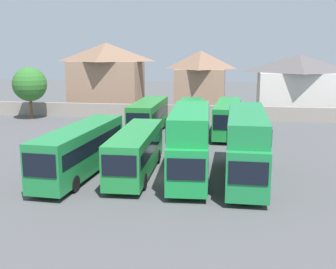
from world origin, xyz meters
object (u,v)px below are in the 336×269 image
object	(u,v)px
bus_2	(136,150)
bus_5	(149,115)
bus_1	(81,148)
house_terrace_left	(107,76)
house_terrace_centre	(201,80)
house_terrace_right	(298,84)
bus_3	(190,140)
bus_7	(228,117)
tree_left_of_lot	(30,84)
bus_6	(192,117)
bus_4	(246,142)

from	to	relation	value
bus_2	bus_5	world-z (taller)	bus_5
bus_1	house_terrace_left	distance (m)	33.50
house_terrace_left	house_terrace_centre	xyz separation A→B (m)	(13.76, 1.11, -0.55)
bus_2	house_terrace_right	xyz separation A→B (m)	(15.93, 32.05, 2.32)
bus_3	bus_7	xyz separation A→B (m)	(2.52, 16.02, -0.82)
bus_2	house_terrace_right	world-z (taller)	house_terrace_right
bus_7	house_terrace_centre	distance (m)	18.06
bus_7	tree_left_of_lot	size ratio (longest dim) A/B	1.63
bus_2	house_terrace_left	bearing A→B (deg)	-161.83
bus_6	tree_left_of_lot	size ratio (longest dim) A/B	1.80
bus_2	bus_4	xyz separation A→B (m)	(7.86, -0.04, 0.83)
bus_1	bus_2	size ratio (longest dim) A/B	1.12
bus_1	house_terrace_centre	distance (m)	34.30
bus_2	bus_4	bearing A→B (deg)	88.18
bus_3	house_terrace_left	distance (m)	35.85
house_terrace_left	bus_2	bearing A→B (deg)	-70.32
bus_3	house_terrace_centre	bearing A→B (deg)	179.86
house_terrace_centre	bus_1	bearing A→B (deg)	-100.61
house_terrace_left	bus_1	bearing A→B (deg)	-77.08
bus_5	house_terrace_centre	world-z (taller)	house_terrace_centre
bus_1	tree_left_of_lot	xyz separation A→B (m)	(-14.87, 22.93, 2.48)
bus_1	bus_3	size ratio (longest dim) A/B	1.18
bus_5	bus_7	size ratio (longest dim) A/B	0.96
house_terrace_right	tree_left_of_lot	distance (m)	36.09
house_terrace_centre	tree_left_of_lot	world-z (taller)	house_terrace_centre
bus_7	house_terrace_centre	size ratio (longest dim) A/B	1.26
bus_3	house_terrace_right	size ratio (longest dim) A/B	0.91
bus_4	house_terrace_left	xyz separation A→B (m)	(-19.26, 31.92, 2.30)
bus_6	house_terrace_right	distance (m)	21.33
bus_3	bus_6	bearing A→B (deg)	-178.15
bus_2	house_terrace_left	xyz separation A→B (m)	(-11.40, 31.88, 3.13)
bus_5	house_terrace_right	bearing A→B (deg)	133.97
bus_4	bus_6	size ratio (longest dim) A/B	0.97
bus_1	bus_5	world-z (taller)	bus_1
bus_1	bus_5	xyz separation A→B (m)	(1.99, 15.75, -0.02)
bus_1	bus_3	world-z (taller)	bus_3
bus_6	house_terrace_centre	distance (m)	17.66
bus_1	house_terrace_left	world-z (taller)	house_terrace_left
bus_5	house_terrace_right	distance (m)	24.73
bus_2	house_terrace_centre	xyz separation A→B (m)	(2.35, 32.99, 2.58)
bus_1	house_terrace_right	bearing A→B (deg)	152.71
bus_6	bus_1	bearing A→B (deg)	-26.45
bus_4	house_terrace_left	bearing A→B (deg)	-148.11
bus_4	bus_2	bearing A→B (deg)	-89.52
bus_6	tree_left_of_lot	xyz separation A→B (m)	(-21.45, 6.76, 2.61)
house_terrace_centre	bus_3	bearing A→B (deg)	-87.24
bus_3	bus_4	xyz separation A→B (m)	(3.89, 0.40, -0.09)
bus_4	tree_left_of_lot	world-z (taller)	tree_left_of_lot
bus_1	bus_4	size ratio (longest dim) A/B	1.02
bus_2	bus_7	bearing A→B (deg)	155.91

